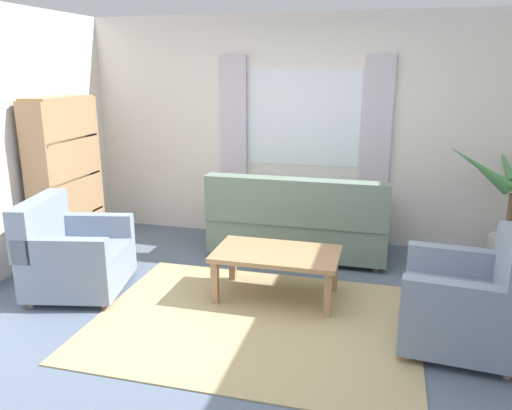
{
  "coord_description": "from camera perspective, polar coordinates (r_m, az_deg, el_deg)",
  "views": [
    {
      "loc": [
        0.94,
        -3.57,
        2.01
      ],
      "look_at": [
        -0.17,
        0.7,
        0.8
      ],
      "focal_mm": 35.21,
      "sensor_mm": 36.0,
      "label": 1
    }
  ],
  "objects": [
    {
      "name": "potted_plant",
      "position": [
        5.61,
        26.75,
        -1.13
      ],
      "size": [
        1.09,
        1.15,
        1.27
      ],
      "color": "#B7B2A8",
      "rests_on": "ground_plane"
    },
    {
      "name": "area_rug",
      "position": [
        4.2,
        -0.14,
        -13.1
      ],
      "size": [
        2.59,
        1.97,
        0.01
      ],
      "primitive_type": "cube",
      "color": "tan",
      "rests_on": "ground_plane"
    },
    {
      "name": "armchair_left",
      "position": [
        4.9,
        -20.16,
        -5.36
      ],
      "size": [
        0.98,
        0.99,
        0.88
      ],
      "rotation": [
        0.0,
        0.0,
        1.78
      ],
      "color": "gray",
      "rests_on": "ground_plane"
    },
    {
      "name": "bookshelf",
      "position": [
        5.79,
        -20.5,
        1.98
      ],
      "size": [
        0.3,
        0.94,
        1.72
      ],
      "rotation": [
        0.0,
        0.0,
        -1.57
      ],
      "color": "#A87F56",
      "rests_on": "ground_plane"
    },
    {
      "name": "window_with_curtains",
      "position": [
        5.85,
        5.37,
        9.82
      ],
      "size": [
        1.98,
        0.07,
        1.4
      ],
      "color": "white"
    },
    {
      "name": "armchair_right",
      "position": [
        4.04,
        23.02,
        -10.13
      ],
      "size": [
        0.89,
        0.91,
        0.88
      ],
      "rotation": [
        0.0,
        0.0,
        -1.66
      ],
      "color": "gray",
      "rests_on": "ground_plane"
    },
    {
      "name": "ground_plane",
      "position": [
        4.21,
        -0.14,
        -13.17
      ],
      "size": [
        6.24,
        6.24,
        0.0
      ],
      "primitive_type": "plane",
      "color": "slate"
    },
    {
      "name": "couch",
      "position": [
        5.48,
        4.86,
        -2.12
      ],
      "size": [
        1.9,
        0.82,
        0.92
      ],
      "rotation": [
        0.0,
        0.0,
        3.14
      ],
      "color": "slate",
      "rests_on": "ground_plane"
    },
    {
      "name": "wall_back",
      "position": [
        5.95,
        5.47,
        8.45
      ],
      "size": [
        5.32,
        0.12,
        2.6
      ],
      "primitive_type": "cube",
      "color": "silver",
      "rests_on": "ground_plane"
    },
    {
      "name": "coffee_table",
      "position": [
        4.47,
        2.36,
        -6.0
      ],
      "size": [
        1.1,
        0.64,
        0.44
      ],
      "color": "#A87F56",
      "rests_on": "ground_plane"
    }
  ]
}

